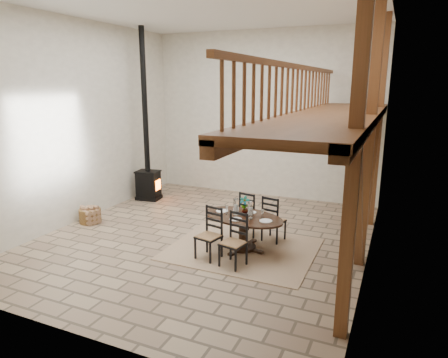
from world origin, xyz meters
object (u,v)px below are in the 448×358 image
at_px(dining_table, 243,230).
at_px(wood_stove, 147,163).
at_px(log_basket, 90,215).
at_px(log_stack, 91,217).

xyz_separation_m(dining_table, wood_stove, (-3.99, 2.36, 0.69)).
relative_size(log_basket, log_stack, 1.17).
xyz_separation_m(dining_table, log_stack, (-4.07, -0.06, -0.25)).
distance_m(dining_table, wood_stove, 4.69).
relative_size(dining_table, wood_stove, 0.44).
relative_size(wood_stove, log_basket, 9.26).
distance_m(dining_table, log_stack, 4.08).
distance_m(dining_table, log_basket, 4.17).
height_order(wood_stove, log_basket, wood_stove).
relative_size(dining_table, log_stack, 4.74).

